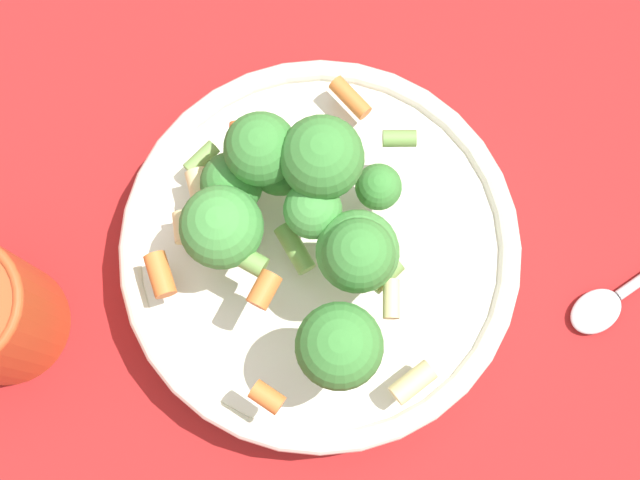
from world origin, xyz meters
TOP-DOWN VIEW (x-y plane):
  - ground_plane at (0.00, 0.00)m, footprint 3.00×3.00m
  - bowl at (0.00, 0.00)m, footprint 0.25×0.25m
  - pasta_salad at (0.01, 0.01)m, footprint 0.20×0.17m

SIDE VIEW (x-z plane):
  - ground_plane at x=0.00m, z-range 0.00..0.00m
  - bowl at x=0.00m, z-range 0.00..0.05m
  - pasta_salad at x=0.01m, z-range 0.05..0.14m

